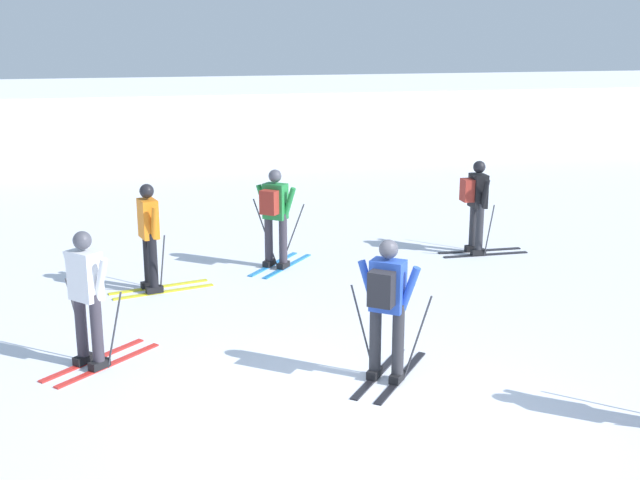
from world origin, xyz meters
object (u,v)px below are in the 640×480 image
skier_orange (150,235)px  skier_black (476,203)px  skier_green (275,214)px  skier_white (87,296)px  skier_blue (387,304)px

skier_orange → skier_black: 5.85m
skier_green → skier_black: size_ratio=1.00×
skier_white → skier_blue: same height
skier_green → skier_black: bearing=1.3°
skier_orange → skier_black: size_ratio=1.00×
skier_white → skier_black: bearing=29.2°
skier_green → skier_blue: same height
skier_black → skier_orange: bearing=-171.4°
skier_green → skier_blue: size_ratio=1.00×
skier_blue → skier_black: (3.24, 4.90, -0.00)m
skier_blue → skier_black: bearing=56.5°
skier_white → skier_blue: bearing=-19.8°
skier_orange → skier_blue: bearing=-57.7°
skier_green → skier_white: (-2.91, -3.61, -0.04)m
skier_white → skier_orange: size_ratio=1.00×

